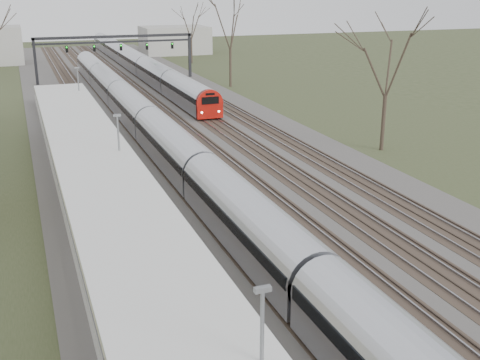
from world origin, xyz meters
The scene contains 7 objects.
track_bed centered at (0.26, 55.00, 0.06)m, with size 24.00×160.00×0.22m.
platform centered at (-9.05, 37.50, 0.50)m, with size 3.50×69.00×1.00m, color #9E9B93.
canopy centered at (-9.05, 32.99, 3.93)m, with size 4.10×50.00×3.11m.
signal_gantry centered at (0.29, 84.99, 4.91)m, with size 21.00×0.59×6.08m.
tree_east_far centered at (14.00, 42.00, 7.29)m, with size 5.00×5.00×10.30m.
train_near centered at (-2.50, 50.58, 1.48)m, with size 2.62×90.21×3.05m.
train_far centered at (4.50, 94.02, 1.48)m, with size 2.62×75.21×3.05m.
Camera 1 is at (-12.36, 2.86, 12.53)m, focal length 45.00 mm.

